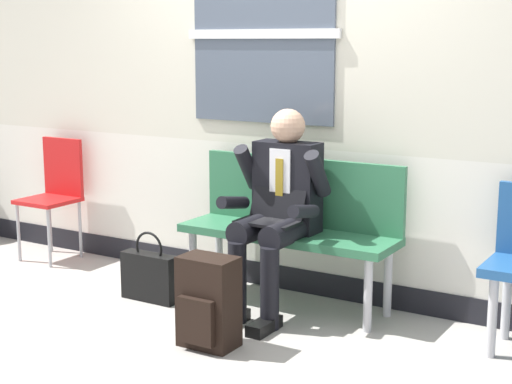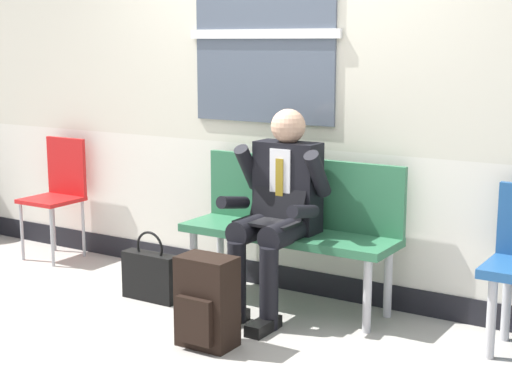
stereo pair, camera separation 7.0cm
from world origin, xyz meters
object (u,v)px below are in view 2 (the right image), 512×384
folding_chair (59,186)px  bench_with_person (293,219)px  person_seated (277,207)px  handbag (150,275)px  backpack (206,303)px

folding_chair → bench_with_person: bearing=-0.3°
bench_with_person → person_seated: size_ratio=1.12×
bench_with_person → handbag: bench_with_person is taller
person_seated → handbag: person_seated is taller
handbag → folding_chair: (-1.26, 0.45, 0.38)m
bench_with_person → folding_chair: bench_with_person is taller
backpack → folding_chair: bearing=156.3°
person_seated → folding_chair: person_seated is taller
person_seated → backpack: bearing=-93.7°
bench_with_person → backpack: bench_with_person is taller
person_seated → handbag: 0.97m
person_seated → folding_chair: bearing=174.1°
bench_with_person → handbag: bearing=-151.5°
backpack → handbag: bearing=149.9°
backpack → bench_with_person: bearing=87.2°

